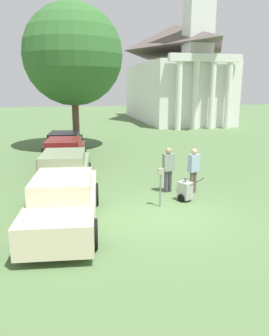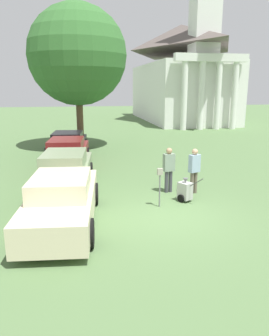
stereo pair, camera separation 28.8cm
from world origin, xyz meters
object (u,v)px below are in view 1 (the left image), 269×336
Objects in this scene: parked_car_cream at (64,201)px; church at (175,68)px; parked_car_sage at (64,172)px; person_worker at (168,167)px; person_supervisor at (194,168)px; equipment_cart at (185,190)px; parked_car_black at (65,145)px; parked_car_maroon at (65,155)px; parking_meter at (161,180)px.

church is (12.83, 28.79, 5.31)m from parked_car_cream.
parked_car_sage is 4.03m from person_worker.
person_worker is at bearing -40.90° from person_supervisor.
church is (8.06, 26.75, 5.04)m from person_supervisor.
equipment_cart is at bearing -107.47° from church.
parked_car_black is at bearing -124.29° from church.
parked_car_maroon is at bearing -84.16° from parked_car_black.
parked_car_black is (0.00, 9.97, -0.04)m from parked_car_cream.
church reaches higher than parking_meter.
parked_car_black is at bearing 109.06° from parking_meter.
parked_car_sage is 5.43× the size of equipment_cart.
person_supervisor is 28.39m from church.
parking_meter is at bearing 52.54° from person_worker.
person_worker is at bearing -9.99° from parked_car_sage.
person_supervisor is at bearing -10.49° from parked_car_sage.
parking_meter is at bearing 13.34° from person_supervisor.
church is (12.83, 21.90, 5.32)m from parked_car_maroon.
person_worker is at bearing 74.54° from equipment_cart.
parked_car_sage is at bearing -116.85° from church.
parked_car_maroon is 5.23× the size of equipment_cart.
parked_car_sage is 0.21× the size of church.
parking_meter is 0.77× the size of person_supervisor.
parked_car_maroon is 3.08m from parked_car_black.
church is (8.67, 27.55, 5.63)m from equipment_cart.
church reaches higher than equipment_cart.
equipment_cart is at bearing -47.76° from parked_car_maroon.
parked_car_black reaches higher than equipment_cart.
person_supervisor reaches higher than equipment_cart.
person_worker reaches higher than parked_car_black.
parked_car_sage reaches higher than parked_car_black.
parked_car_maroon is 3.92× the size of parking_meter.
parked_car_black reaches higher than parking_meter.
parked_car_maroon reaches higher than parking_meter.
parked_car_cream reaches higher than parked_car_maroon.
person_worker is (3.87, -1.10, 0.29)m from parked_car_sage.
parked_car_black is 9.26m from person_supervisor.
parked_car_cream reaches higher than parked_car_black.
equipment_cart is (-0.61, -0.80, -0.59)m from person_supervisor.
parking_meter is (3.14, 0.87, 0.22)m from parked_car_cream.
parked_car_black is 2.88× the size of person_worker.
person_worker is (3.87, -4.54, 0.28)m from parked_car_maroon.
equipment_cart is (0.29, -1.10, -0.60)m from person_worker.
parked_car_sage is 3.14× the size of person_worker.
parked_car_sage is 4.07m from parking_meter.
church is (8.96, 26.45, 5.03)m from person_worker.
parked_car_cream is 4.36m from equipment_cart.
parked_car_cream is 3.44m from parked_car_sage.
person_worker is (3.87, 2.34, 0.28)m from parked_car_cream.
person_supervisor is at bearing 22.45° from equipment_cart.
person_worker reaches higher than parked_car_maroon.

